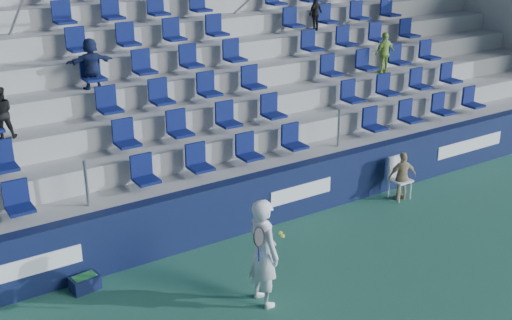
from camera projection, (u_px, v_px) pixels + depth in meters
The scene contains 7 objects.
ground at pixel (334, 303), 11.07m from camera, with size 70.00×70.00×0.00m, color #2A634C.
sponsor_wall at pixel (239, 206), 13.32m from camera, with size 24.00×0.32×1.20m.
grandstand at pixel (136, 83), 16.75m from camera, with size 24.00×8.17×6.63m.
tennis_player at pixel (263, 252), 10.76m from camera, with size 0.69×0.71×1.94m.
line_judge_chair at pixel (398, 174), 15.01m from camera, with size 0.45×0.46×1.01m.
line_judge at pixel (402, 176), 14.88m from camera, with size 0.68×0.28×1.16m, color tan.
ball_bin at pixel (85, 282), 11.41m from camera, with size 0.53×0.38×0.28m.
Camera 1 is at (-6.28, -7.18, 6.29)m, focal length 45.00 mm.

